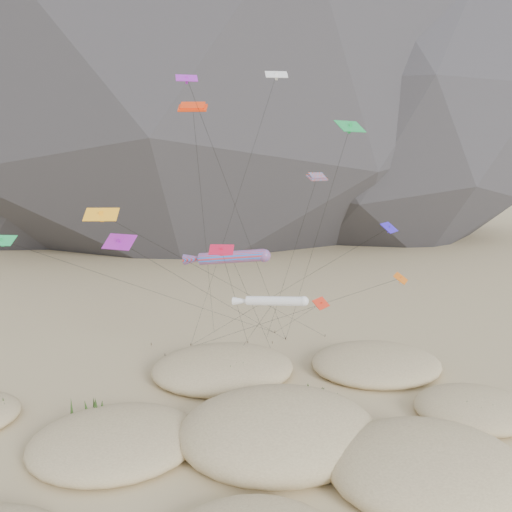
% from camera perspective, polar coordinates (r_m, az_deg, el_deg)
% --- Properties ---
extents(ground, '(500.00, 500.00, 0.00)m').
position_cam_1_polar(ground, '(37.88, 1.49, -22.82)').
color(ground, '#CCB789').
rests_on(ground, ground).
extents(dunes, '(52.44, 35.22, 4.49)m').
position_cam_1_polar(dunes, '(40.39, -0.07, -19.27)').
color(dunes, '#CCB789').
rests_on(dunes, ground).
extents(dune_grass, '(41.81, 29.69, 1.54)m').
position_cam_1_polar(dune_grass, '(40.46, -0.59, -19.04)').
color(dune_grass, black).
rests_on(dune_grass, ground).
extents(kite_stakes, '(20.88, 5.31, 0.30)m').
position_cam_1_polar(kite_stakes, '(59.62, -1.76, -9.74)').
color(kite_stakes, '#3F2D1E').
rests_on(kite_stakes, ground).
extents(rainbow_tube_kite, '(10.04, 10.68, 13.49)m').
position_cam_1_polar(rainbow_tube_kite, '(44.42, -3.16, -0.14)').
color(rainbow_tube_kite, red).
rests_on(rainbow_tube_kite, ground).
extents(white_tube_kite, '(5.97, 14.56, 10.25)m').
position_cam_1_polar(white_tube_kite, '(41.46, 1.78, -5.18)').
color(white_tube_kite, silver).
rests_on(white_tube_kite, ground).
extents(orange_parafoil, '(4.33, 16.92, 25.90)m').
position_cam_1_polar(orange_parafoil, '(43.74, -7.19, 16.02)').
color(orange_parafoil, red).
rests_on(orange_parafoil, ground).
extents(multi_parafoil, '(3.23, 13.00, 20.01)m').
position_cam_1_polar(multi_parafoil, '(46.78, 6.88, 8.62)').
color(multi_parafoil, red).
rests_on(multi_parafoil, ground).
extents(delta_kites, '(36.47, 20.22, 29.43)m').
position_cam_1_polar(delta_kites, '(42.74, -1.76, 5.47)').
color(delta_kites, '#FFA51A').
rests_on(delta_kites, ground).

